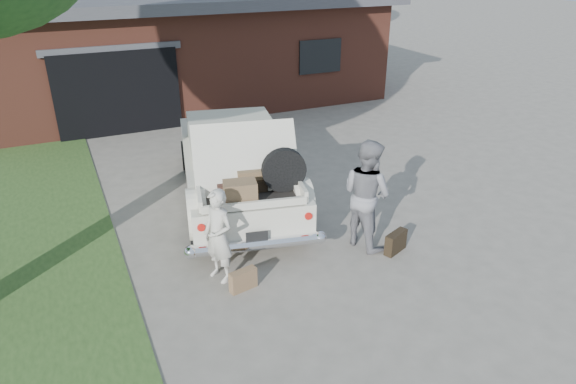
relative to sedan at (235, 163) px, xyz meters
name	(u,v)px	position (x,y,z in m)	size (l,w,h in m)	color
ground	(304,271)	(0.07, -2.88, -0.76)	(90.00, 90.00, 0.00)	gray
house	(177,45)	(1.06, 8.59, 0.91)	(12.80, 7.80, 3.30)	brown
sedan	(235,163)	(0.00, 0.00, 0.00)	(3.04, 5.47, 2.01)	beige
woman_left	(218,236)	(-1.16, -2.51, -0.03)	(0.53, 0.35, 1.46)	beige
woman_right	(367,194)	(1.36, -2.55, 0.17)	(0.90, 0.70, 1.85)	gray
suitcase_left	(243,280)	(-0.95, -2.92, -0.60)	(0.41, 0.13, 0.32)	olive
suitcase_right	(396,242)	(1.69, -3.00, -0.58)	(0.46, 0.15, 0.36)	black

